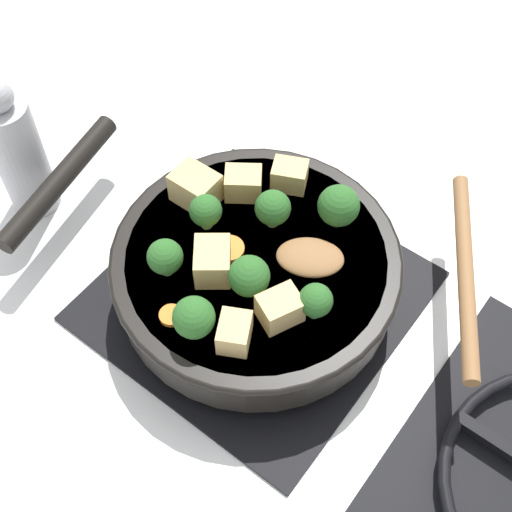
{
  "coord_description": "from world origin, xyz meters",
  "views": [
    {
      "loc": [
        0.32,
        0.25,
        0.67
      ],
      "look_at": [
        0.0,
        0.0,
        0.08
      ],
      "focal_mm": 50.0,
      "sensor_mm": 36.0,
      "label": 1
    }
  ],
  "objects": [
    {
      "name": "broccoli_floret_center_top",
      "position": [
        0.07,
        -0.06,
        0.1
      ],
      "size": [
        0.04,
        0.04,
        0.04
      ],
      "color": "#709956",
      "rests_on": "skillet_pan"
    },
    {
      "name": "carrot_slice_orange_thin",
      "position": [
        0.1,
        -0.02,
        0.08
      ],
      "size": [
        0.02,
        0.02,
        0.01
      ],
      "primitive_type": "cylinder",
      "color": "orange",
      "rests_on": "skillet_pan"
    },
    {
      "name": "broccoli_floret_near_spoon",
      "position": [
        0.1,
        0.01,
        0.11
      ],
      "size": [
        0.04,
        0.04,
        0.05
      ],
      "color": "#709956",
      "rests_on": "skillet_pan"
    },
    {
      "name": "skillet_pan",
      "position": [
        0.0,
        -0.0,
        0.06
      ],
      "size": [
        0.3,
        0.42,
        0.05
      ],
      "color": "black",
      "rests_on": "front_burner_grate"
    },
    {
      "name": "broccoli_floret_north_edge",
      "position": [
        -0.08,
        0.04,
        0.11
      ],
      "size": [
        0.04,
        0.04,
        0.05
      ],
      "color": "#709956",
      "rests_on": "skillet_pan"
    },
    {
      "name": "broccoli_floret_south_cluster",
      "position": [
        0.02,
        0.08,
        0.1
      ],
      "size": [
        0.03,
        0.03,
        0.04
      ],
      "color": "#709956",
      "rests_on": "skillet_pan"
    },
    {
      "name": "broccoli_floret_west_rim",
      "position": [
        -0.0,
        -0.06,
        0.1
      ],
      "size": [
        0.03,
        0.03,
        0.04
      ],
      "color": "#709956",
      "rests_on": "skillet_pan"
    },
    {
      "name": "tofu_cube_east_chunk",
      "position": [
        -0.06,
        -0.06,
        0.09
      ],
      "size": [
        0.05,
        0.05,
        0.03
      ],
      "primitive_type": "cube",
      "rotation": [
        0.0,
        0.0,
        5.33
      ],
      "color": "#DBB770",
      "rests_on": "skillet_pan"
    },
    {
      "name": "front_burner_grate",
      "position": [
        0.0,
        0.0,
        0.01
      ],
      "size": [
        0.31,
        0.31,
        0.03
      ],
      "color": "black",
      "rests_on": "ground_plane"
    },
    {
      "name": "carrot_slice_near_center",
      "position": [
        0.01,
        -0.03,
        0.08
      ],
      "size": [
        0.03,
        0.03,
        0.01
      ],
      "primitive_type": "cylinder",
      "color": "orange",
      "rests_on": "skillet_pan"
    },
    {
      "name": "broccoli_floret_mid_floret",
      "position": [
        0.04,
        0.02,
        0.11
      ],
      "size": [
        0.04,
        0.04,
        0.05
      ],
      "color": "#709956",
      "rests_on": "skillet_pan"
    },
    {
      "name": "tofu_cube_back_piece",
      "position": [
        0.04,
        -0.02,
        0.1
      ],
      "size": [
        0.06,
        0.05,
        0.03
      ],
      "primitive_type": "cube",
      "rotation": [
        0.0,
        0.0,
        0.66
      ],
      "color": "#DBB770",
      "rests_on": "skillet_pan"
    },
    {
      "name": "broccoli_floret_east_rim",
      "position": [
        -0.04,
        -0.01,
        0.1
      ],
      "size": [
        0.04,
        0.04,
        0.04
      ],
      "color": "#709956",
      "rests_on": "skillet_pan"
    },
    {
      "name": "pepper_mill",
      "position": [
        0.05,
        -0.29,
        0.09
      ],
      "size": [
        0.06,
        0.06,
        0.19
      ],
      "color": "#B2B2B7",
      "rests_on": "ground_plane"
    },
    {
      "name": "tofu_cube_front_piece",
      "position": [
        -0.02,
        -0.1,
        0.1
      ],
      "size": [
        0.04,
        0.05,
        0.04
      ],
      "primitive_type": "cube",
      "rotation": [
        0.0,
        0.0,
        1.58
      ],
      "color": "#DBB770",
      "rests_on": "skillet_pan"
    },
    {
      "name": "tofu_cube_west_chunk",
      "position": [
        0.04,
        0.06,
        0.09
      ],
      "size": [
        0.05,
        0.04,
        0.03
      ],
      "primitive_type": "cube",
      "rotation": [
        0.0,
        0.0,
        5.85
      ],
      "color": "#DBB770",
      "rests_on": "skillet_pan"
    },
    {
      "name": "ground_plane",
      "position": [
        0.0,
        0.0,
        0.0
      ],
      "size": [
        2.4,
        2.4,
        0.0
      ],
      "primitive_type": "plane",
      "color": "white"
    },
    {
      "name": "wooden_spoon",
      "position": [
        -0.07,
        0.12,
        0.09
      ],
      "size": [
        0.22,
        0.24,
        0.02
      ],
      "color": "olive",
      "rests_on": "skillet_pan"
    },
    {
      "name": "tofu_cube_center_large",
      "position": [
        -0.1,
        -0.03,
        0.09
      ],
      "size": [
        0.04,
        0.05,
        0.03
      ],
      "primitive_type": "cube",
      "rotation": [
        0.0,
        0.0,
        5.15
      ],
      "color": "#DBB770",
      "rests_on": "skillet_pan"
    },
    {
      "name": "tofu_cube_near_handle",
      "position": [
        0.09,
        0.04,
        0.09
      ],
      "size": [
        0.05,
        0.04,
        0.03
      ],
      "primitive_type": "cube",
      "rotation": [
        0.0,
        0.0,
        0.48
      ],
      "color": "#DBB770",
      "rests_on": "skillet_pan"
    }
  ]
}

